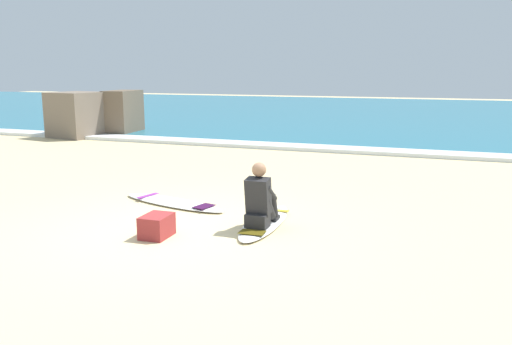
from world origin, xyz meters
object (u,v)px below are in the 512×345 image
surfer_seated (260,201)px  beach_bag (157,226)px  surfboard_spare_near (173,202)px  surfboard_main (265,222)px

surfer_seated → beach_bag: size_ratio=1.97×
surfer_seated → surfboard_spare_near: size_ratio=0.41×
surfboard_main → surfboard_spare_near: bearing=162.9°
surfer_seated → surfboard_spare_near: (-1.95, 0.88, -0.40)m
surfer_seated → beach_bag: bearing=-146.5°
beach_bag → surfer_seated: bearing=33.5°
surfboard_spare_near → surfboard_main: bearing=-17.1°
surfboard_main → beach_bag: bearing=-137.9°
surfboard_main → surfer_seated: (0.02, -0.28, 0.40)m
surfboard_main → surfer_seated: 0.49m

